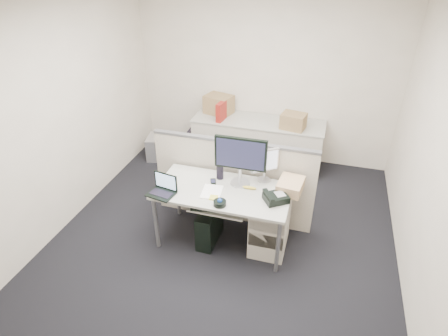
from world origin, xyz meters
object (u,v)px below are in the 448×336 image
(desk_phone, at_px, (276,198))
(monitor_main, at_px, (240,161))
(desk, at_px, (223,195))
(laptop, at_px, (160,187))

(desk_phone, bearing_deg, monitor_main, 119.62)
(desk, height_order, monitor_main, monitor_main)
(monitor_main, distance_m, laptop, 0.92)
(laptop, bearing_deg, desk, 34.37)
(desk, height_order, laptop, laptop)
(monitor_main, height_order, desk_phone, monitor_main)
(desk, xyz_separation_m, monitor_main, (0.15, 0.18, 0.36))
(desk, relative_size, desk_phone, 6.23)
(monitor_main, bearing_deg, laptop, -150.20)
(monitor_main, height_order, laptop, monitor_main)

